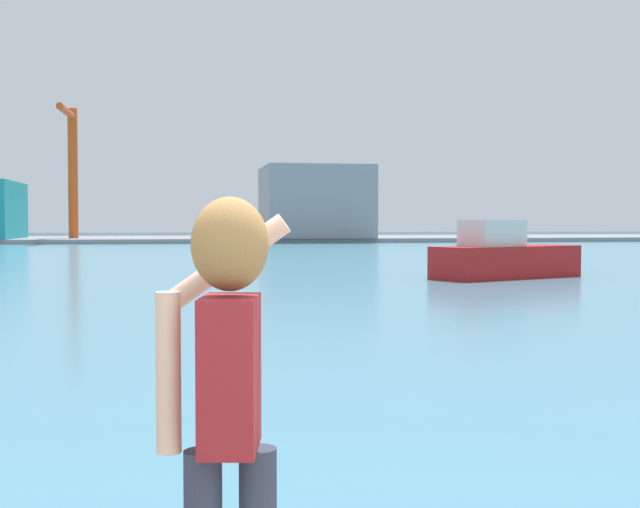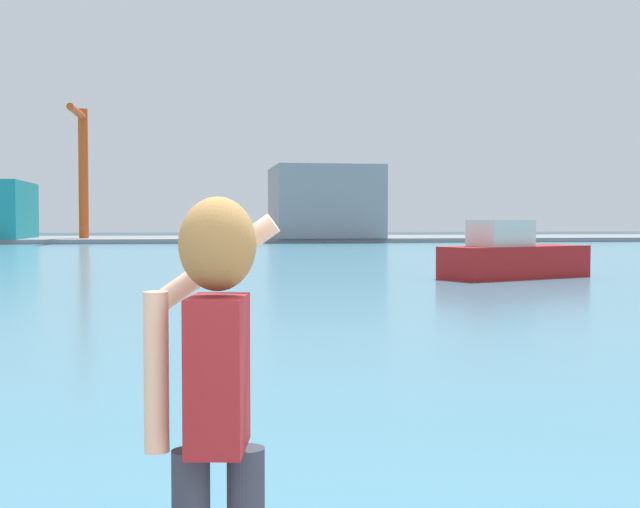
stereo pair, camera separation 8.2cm
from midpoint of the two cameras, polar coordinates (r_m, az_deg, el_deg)
The scene contains 7 objects.
ground_plane at distance 52.17m, azimuth -8.16°, elevation -0.28°, with size 220.00×220.00×0.00m, color #334751.
harbor_water at distance 54.17m, azimuth -8.19°, elevation -0.18°, with size 140.00×100.00×0.02m, color teal.
far_shore_dock at distance 94.14m, azimuth -8.56°, elevation 0.99°, with size 140.00×20.00×0.47m, color gray.
person_photographer at distance 3.12m, azimuth -6.33°, elevation -8.61°, with size 0.53×0.56×1.74m.
boat_moored at distance 34.41m, azimuth 12.93°, elevation -0.20°, with size 6.69×4.48×2.31m.
warehouse_right at distance 90.92m, azimuth 0.35°, elevation 3.51°, with size 11.14×11.56×7.59m, color gray.
port_crane at distance 90.36m, azimuth -15.75°, elevation 6.12°, with size 1.07×8.55×13.36m.
Camera 2 is at (-0.77, -2.12, 2.32)m, focal length 47.40 mm.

